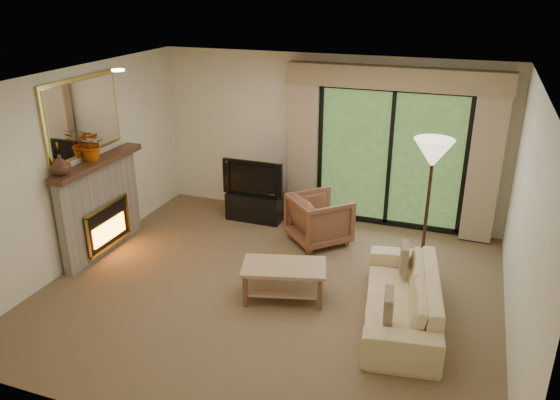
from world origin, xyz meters
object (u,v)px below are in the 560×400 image
(coffee_table, at_px, (284,282))
(armchair, at_px, (319,219))
(sofa, at_px, (402,297))
(media_console, at_px, (255,206))

(coffee_table, bearing_deg, armchair, 75.77)
(sofa, xyz_separation_m, coffee_table, (-1.40, -0.03, -0.07))
(sofa, bearing_deg, coffee_table, -97.38)
(media_console, distance_m, coffee_table, 2.42)
(media_console, height_order, armchair, armchair)
(armchair, relative_size, coffee_table, 0.80)
(coffee_table, bearing_deg, media_console, 105.26)
(sofa, distance_m, coffee_table, 1.40)
(armchair, distance_m, sofa, 2.16)
(coffee_table, bearing_deg, sofa, -14.05)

